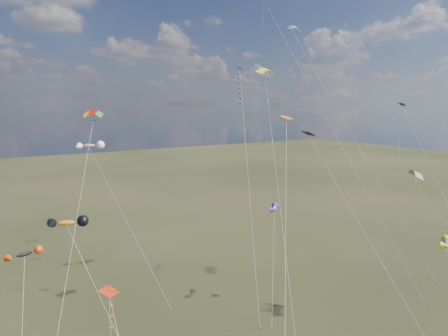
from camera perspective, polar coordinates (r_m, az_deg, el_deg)
diamond_black_high at (r=60.32m, az=2.37°, el=9.97°), size 8.67×16.92×31.63m
diamond_navy_tall at (r=63.14m, az=7.60°, el=18.03°), size 9.79×24.40×41.97m
diamond_black_mid at (r=36.52m, az=17.34°, el=-4.81°), size 7.49×13.93×23.70m
diamond_red_low at (r=29.89m, az=-15.63°, el=-20.95°), size 1.46×11.27×13.77m
diamond_navy_right at (r=55.00m, az=24.41°, el=3.72°), size 2.92×17.49×26.25m
diamond_orange_center at (r=31.30m, az=8.84°, el=-5.63°), size 12.73×15.16×25.11m
parafoil_yellow at (r=51.50m, az=5.94°, el=13.68°), size 8.80×16.53×31.00m
parafoil_blue_white at (r=64.10m, az=10.12°, el=19.01°), size 15.34×17.83×38.13m
parafoil_striped at (r=52.82m, az=25.83°, el=-0.51°), size 6.74×14.52×18.88m
parafoil_tricolor at (r=42.33m, az=-18.30°, el=7.25°), size 10.75×17.46×25.80m
novelty_black_orange at (r=45.50m, az=-26.61°, el=-11.01°), size 3.76×9.30×11.70m
novelty_orange_black at (r=35.35m, az=-21.53°, el=-7.39°), size 6.55×8.46×17.03m
novelty_white_purple at (r=53.82m, az=7.20°, el=-5.70°), size 6.83×8.02×12.92m
novelty_redwhite_stripe at (r=60.29m, az=-18.68°, el=2.99°), size 7.59×16.25×20.87m
novelty_blue_yellow at (r=47.38m, az=29.14°, el=-9.33°), size 4.59×7.47×12.61m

